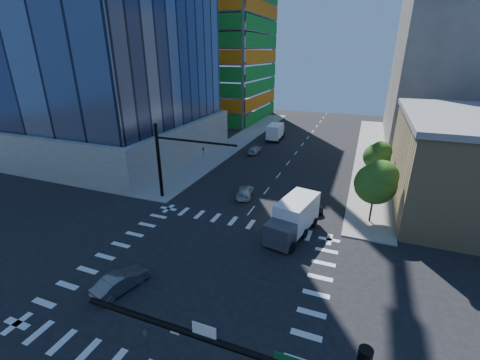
% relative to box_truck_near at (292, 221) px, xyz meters
% --- Properties ---
extents(ground, '(160.00, 160.00, 0.00)m').
position_rel_box_truck_near_xyz_m(ground, '(-5.40, -8.41, -1.56)').
color(ground, black).
rests_on(ground, ground).
extents(road_markings, '(20.00, 20.00, 0.01)m').
position_rel_box_truck_near_xyz_m(road_markings, '(-5.40, -8.41, -1.55)').
color(road_markings, silver).
rests_on(road_markings, ground).
extents(sidewalk_ne, '(5.00, 60.00, 0.15)m').
position_rel_box_truck_near_xyz_m(sidewalk_ne, '(7.10, 31.59, -1.48)').
color(sidewalk_ne, gray).
rests_on(sidewalk_ne, ground).
extents(sidewalk_nw, '(5.00, 60.00, 0.15)m').
position_rel_box_truck_near_xyz_m(sidewalk_nw, '(-17.90, 31.59, -1.48)').
color(sidewalk_nw, gray).
rests_on(sidewalk_nw, ground).
extents(construction_building, '(25.16, 34.50, 70.60)m').
position_rel_box_truck_near_xyz_m(construction_building, '(-32.82, 53.52, 23.06)').
color(construction_building, slate).
rests_on(construction_building, ground).
extents(bg_building_ne, '(24.00, 30.00, 28.00)m').
position_rel_box_truck_near_xyz_m(bg_building_ne, '(21.60, 46.59, 12.44)').
color(bg_building_ne, '#605D56').
rests_on(bg_building_ne, ground).
extents(signal_mast_nw, '(10.20, 0.40, 9.00)m').
position_rel_box_truck_near_xyz_m(signal_mast_nw, '(-15.40, 3.09, 3.94)').
color(signal_mast_nw, black).
rests_on(signal_mast_nw, sidewalk_nw).
extents(tree_south, '(4.16, 4.16, 6.82)m').
position_rel_box_truck_near_xyz_m(tree_south, '(7.23, 5.49, 3.13)').
color(tree_south, '#382316').
rests_on(tree_south, sidewalk_ne).
extents(tree_north, '(3.54, 3.52, 5.78)m').
position_rel_box_truck_near_xyz_m(tree_north, '(7.53, 17.49, 2.43)').
color(tree_north, '#382316').
rests_on(tree_north, sidewalk_ne).
extents(car_nb_far, '(3.57, 5.39, 1.37)m').
position_rel_box_truck_near_xyz_m(car_nb_far, '(0.75, 6.60, -0.87)').
color(car_nb_far, black).
rests_on(car_nb_far, ground).
extents(car_sb_near, '(2.66, 4.61, 1.26)m').
position_rel_box_truck_near_xyz_m(car_sb_near, '(-7.41, 6.99, -0.93)').
color(car_sb_near, silver).
rests_on(car_sb_near, ground).
extents(car_sb_mid, '(1.83, 4.29, 1.44)m').
position_rel_box_truck_near_xyz_m(car_sb_mid, '(-12.23, 24.75, -0.83)').
color(car_sb_mid, '#B7BABF').
rests_on(car_sb_mid, ground).
extents(car_sb_cross, '(2.54, 4.56, 1.42)m').
position_rel_box_truck_near_xyz_m(car_sb_cross, '(-10.18, -12.22, -0.84)').
color(car_sb_cross, '#55565A').
rests_on(car_sb_cross, ground).
extents(box_truck_near, '(4.16, 7.14, 3.51)m').
position_rel_box_truck_near_xyz_m(box_truck_near, '(0.00, 0.00, 0.00)').
color(box_truck_near, black).
rests_on(box_truck_near, ground).
extents(box_truck_far, '(2.92, 6.35, 3.28)m').
position_rel_box_truck_near_xyz_m(box_truck_far, '(-11.33, 35.62, -0.10)').
color(box_truck_far, black).
rests_on(box_truck_far, ground).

